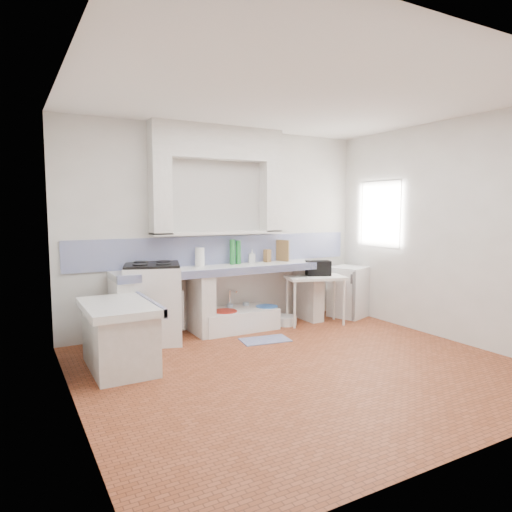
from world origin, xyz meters
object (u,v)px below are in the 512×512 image
sink (237,320)px  side_table (315,300)px  stove (153,304)px  fridge (349,292)px

sink → side_table: (1.16, -0.27, 0.22)m
sink → stove: bearing=-178.8°
fridge → sink: bearing=155.0°
stove → sink: stove is taller
side_table → fridge: size_ratio=1.08×
stove → sink: (1.18, 0.01, -0.35)m
sink → side_table: 1.21m
sink → side_table: bearing=-12.6°
sink → side_table: side_table is taller
stove → sink: size_ratio=0.89×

